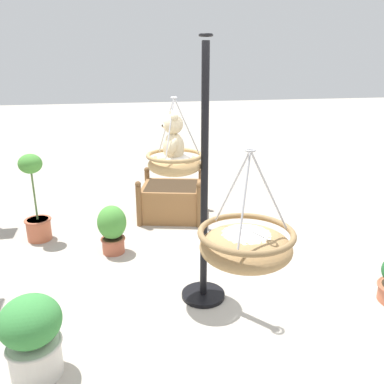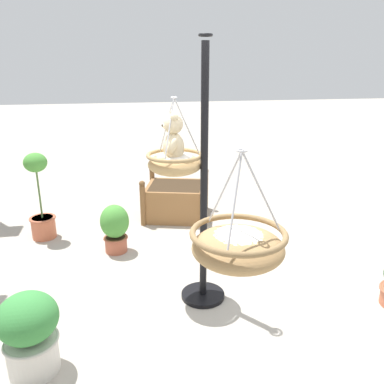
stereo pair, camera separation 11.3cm
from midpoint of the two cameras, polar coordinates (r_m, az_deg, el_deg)
ground_plane at (r=4.26m, az=2.27°, el=-14.08°), size 40.00×40.00×0.00m
display_pole_central at (r=3.79m, az=2.55°, el=-4.95°), size 0.44×0.44×2.51m
hanging_basket_with_teddy at (r=3.69m, az=-1.63°, el=4.29°), size 0.54×0.54×0.72m
teddy_bear at (r=3.64m, az=-2.01°, el=7.37°), size 0.32×0.28×0.46m
hanging_basket_left_high at (r=2.34m, az=8.10°, el=-7.71°), size 0.57×0.57×0.69m
wooden_planter_box at (r=6.02m, az=-1.80°, el=-1.10°), size 1.06×1.13×0.68m
potted_plant_fern_front at (r=5.57m, az=-20.64°, el=-1.36°), size 0.35×0.35×1.18m
potted_plant_tall_leafy at (r=3.35m, az=-21.62°, el=-18.35°), size 0.46×0.46×0.67m
potted_plant_small_succulent at (r=4.98m, az=-10.50°, el=-5.02°), size 0.36×0.36×0.62m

